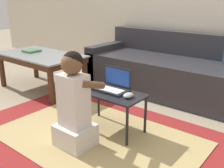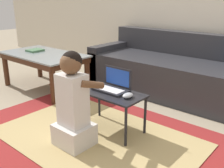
{
  "view_description": "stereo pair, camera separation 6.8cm",
  "coord_description": "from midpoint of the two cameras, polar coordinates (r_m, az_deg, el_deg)",
  "views": [
    {
      "loc": [
        1.45,
        -1.73,
        1.19
      ],
      "look_at": [
        0.03,
        0.03,
        0.43
      ],
      "focal_mm": 42.0,
      "sensor_mm": 36.0,
      "label": 1
    },
    {
      "loc": [
        1.5,
        -1.68,
        1.19
      ],
      "look_at": [
        0.03,
        0.03,
        0.43
      ],
      "focal_mm": 42.0,
      "sensor_mm": 36.0,
      "label": 2
    }
  ],
  "objects": [
    {
      "name": "laptop_desk",
      "position": [
        2.36,
        0.6,
        -2.89
      ],
      "size": [
        0.61,
        0.33,
        0.37
      ],
      "color": "black",
      "rests_on": "ground_plane"
    },
    {
      "name": "laptop",
      "position": [
        2.39,
        0.93,
        -0.59
      ],
      "size": [
        0.32,
        0.19,
        0.2
      ],
      "color": "#232328",
      "rests_on": "laptop_desk"
    },
    {
      "name": "area_rug",
      "position": [
        2.37,
        -2.59,
        -11.54
      ],
      "size": [
        2.42,
        1.59,
        0.01
      ],
      "color": "maroon",
      "rests_on": "ground_plane"
    },
    {
      "name": "couch",
      "position": [
        3.43,
        14.52,
        2.47
      ],
      "size": [
        2.24,
        0.87,
        0.81
      ],
      "color": "#2D2D33",
      "rests_on": "ground_plane"
    },
    {
      "name": "coffee_table",
      "position": [
        3.57,
        -14.08,
        5.37
      ],
      "size": [
        1.17,
        0.65,
        0.48
      ],
      "color": "gray",
      "rests_on": "ground_plane"
    },
    {
      "name": "computer_mouse",
      "position": [
        2.22,
        4.32,
        -2.5
      ],
      "size": [
        0.07,
        0.11,
        0.04
      ],
      "color": "#B2B7C1",
      "rests_on": "laptop_desk"
    },
    {
      "name": "book_on_table",
      "position": [
        3.73,
        -15.91,
        7.07
      ],
      "size": [
        0.18,
        0.2,
        0.02
      ],
      "color": "#47704C",
      "rests_on": "coffee_table"
    },
    {
      "name": "person_seated",
      "position": [
        2.12,
        -7.44,
        -4.45
      ],
      "size": [
        0.29,
        0.37,
        0.8
      ],
      "color": "silver",
      "rests_on": "ground_plane"
    },
    {
      "name": "ground_plane",
      "position": [
        2.55,
        -0.24,
        -9.34
      ],
      "size": [
        16.0,
        16.0,
        0.0
      ],
      "primitive_type": "plane",
      "color": "gray"
    }
  ]
}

